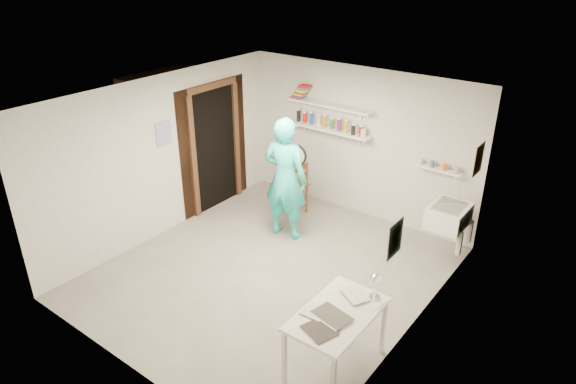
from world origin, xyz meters
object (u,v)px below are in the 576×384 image
Objects in this scene: wooden_chair at (290,185)px; work_table at (336,341)px; wall_clock at (296,155)px; belfast_sink at (449,216)px; man at (285,179)px; desk_lamp at (376,280)px.

wooden_chair is 3.51m from work_table.
work_table is (2.05, -2.10, -0.88)m from wall_clock.
belfast_sink is 0.32× the size of man.
wooden_chair is (-0.42, 0.40, -0.74)m from wall_clock.
man is at bearing -160.51° from belfast_sink.
desk_lamp is at bearing 138.25° from man.
wooden_chair is 0.93× the size of work_table.
man reaches higher than wall_clock.
belfast_sink is 2.29m from wall_clock.
wall_clock is at bearing -35.29° from wooden_chair.
wall_clock reaches higher than desk_lamp.
wall_clock reaches higher than wooden_chair.
belfast_sink is at bearing 5.46° from wall_clock.
man reaches higher than belfast_sink.
wooden_chair is at bearing -176.44° from belfast_sink.
belfast_sink is at bearing 87.63° from work_table.
work_table is at bearing -37.07° from wooden_chair.
desk_lamp is (2.26, -1.45, 0.01)m from man.
work_table is at bearing -92.37° from belfast_sink.
belfast_sink is 0.56× the size of work_table.
belfast_sink is at bearing 91.76° from desk_lamp.
desk_lamp is at bearing -29.70° from wooden_chair.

